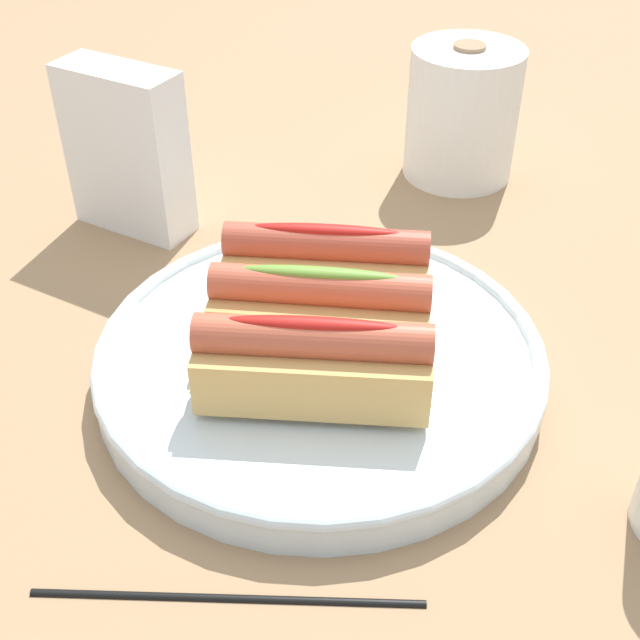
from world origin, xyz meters
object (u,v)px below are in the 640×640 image
at_px(hotdog_back, 320,311).
at_px(hotdog_side, 326,267).
at_px(hotdog_front, 313,363).
at_px(chopstick_near, 227,596).
at_px(napkin_box, 127,151).
at_px(paper_towel_roll, 462,113).
at_px(serving_bowl, 320,358).

height_order(hotdog_back, hotdog_side, same).
bearing_deg(hotdog_side, hotdog_front, -73.42).
height_order(hotdog_front, hotdog_back, same).
distance_m(hotdog_back, chopstick_near, 0.20).
bearing_deg(napkin_box, paper_towel_roll, 47.52).
bearing_deg(serving_bowl, paper_towel_roll, 87.28).
bearing_deg(hotdog_back, hotdog_side, 106.58).
bearing_deg(paper_towel_roll, serving_bowl, -92.72).
xyz_separation_m(hotdog_back, chopstick_near, (0.02, -0.19, -0.06)).
xyz_separation_m(hotdog_side, chopstick_near, (0.04, -0.25, -0.06)).
bearing_deg(hotdog_front, hotdog_back, 106.58).
bearing_deg(serving_bowl, hotdog_front, -73.42).
height_order(serving_bowl, chopstick_near, serving_bowl).
xyz_separation_m(serving_bowl, napkin_box, (-0.24, 0.14, 0.06)).
height_order(hotdog_back, paper_towel_roll, paper_towel_roll).
xyz_separation_m(serving_bowl, paper_towel_roll, (0.02, 0.35, 0.05)).
bearing_deg(chopstick_near, serving_bowl, 76.58).
distance_m(hotdog_front, napkin_box, 0.32).
distance_m(hotdog_back, paper_towel_roll, 0.35).
height_order(napkin_box, chopstick_near, napkin_box).
bearing_deg(chopstick_near, hotdog_side, 78.93).
height_order(serving_bowl, paper_towel_roll, paper_towel_roll).
bearing_deg(hotdog_front, paper_towel_roll, 89.89).
bearing_deg(chopstick_near, paper_towel_roll, 71.03).
bearing_deg(hotdog_side, chopstick_near, -81.73).
bearing_deg(hotdog_front, napkin_box, 143.09).
xyz_separation_m(hotdog_side, paper_towel_roll, (0.03, 0.29, 0.01)).
height_order(hotdog_back, napkin_box, napkin_box).
height_order(serving_bowl, napkin_box, napkin_box).
relative_size(hotdog_side, chopstick_near, 0.72).
relative_size(hotdog_front, napkin_box, 1.05).
distance_m(hotdog_side, chopstick_near, 0.25).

